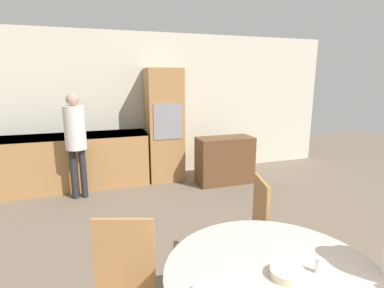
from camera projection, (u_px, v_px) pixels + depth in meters
name	position (u px, v px, depth m)	size (l,w,h in m)	color
wall_back	(152.00, 106.00, 5.52)	(7.20, 0.05, 2.60)	beige
kitchen_counter	(69.00, 161.00, 4.93)	(2.54, 0.60, 0.90)	#AD7A47
oven_unit	(164.00, 125.00, 5.32)	(0.61, 0.59, 1.97)	#AD7A47
sideboard	(225.00, 160.00, 5.22)	(0.97, 0.45, 0.81)	brown
chair_far_right	(250.00, 229.00, 2.57)	(0.49, 0.49, 0.98)	#AD7A47
person_standing	(75.00, 134.00, 4.41)	(0.30, 0.30, 1.59)	#262628
bowl_far	(287.00, 273.00, 1.62)	(0.19, 0.19, 0.04)	beige
salt_shaker	(318.00, 265.00, 1.65)	(0.03, 0.03, 0.09)	white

